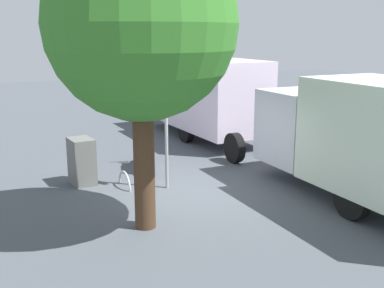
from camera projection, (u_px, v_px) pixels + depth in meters
name	position (u px, v px, depth m)	size (l,w,h in m)	color
ground_plane	(188.00, 195.00, 11.36)	(60.00, 60.00, 0.00)	#484D54
box_truck_near	(370.00, 136.00, 10.46)	(7.95, 2.30, 2.83)	black
box_truck_far	(202.00, 94.00, 17.42)	(7.66, 2.32, 2.91)	black
motorcycle	(144.00, 152.00, 13.39)	(1.77, 0.74, 1.20)	black
stop_sign	(166.00, 100.00, 11.39)	(0.71, 0.33, 3.34)	#9E9EA3
street_tree	(141.00, 25.00, 8.60)	(3.58, 3.58, 5.76)	#47301E
utility_cabinet	(82.00, 161.00, 12.09)	(0.75, 0.55, 1.20)	#62635E
bike_rack_hoop	(125.00, 187.00, 11.95)	(0.85, 0.85, 0.05)	#B7B7BC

